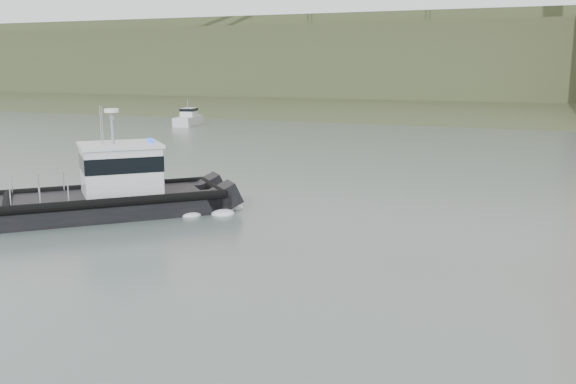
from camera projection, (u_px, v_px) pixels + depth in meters
name	position (u px, v px, depth m)	size (l,w,h in m)	color
ground	(138.00, 309.00, 21.86)	(400.00, 400.00, 0.00)	slate
headlands	(491.00, 71.00, 134.36)	(500.00, 105.36, 27.12)	#364527
patrol_boat	(115.00, 187.00, 35.59)	(12.09, 11.99, 6.06)	black
motorboat	(188.00, 119.00, 88.75)	(3.73, 7.08, 3.71)	silver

